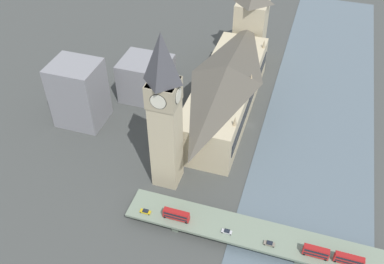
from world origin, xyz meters
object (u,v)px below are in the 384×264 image
at_px(clock_tower, 165,112).
at_px(car_southbound_mid, 227,231).
at_px(double_decker_bus_lead, 316,252).
at_px(car_southbound_extra, 269,243).
at_px(double_decker_bus_rear, 349,259).
at_px(victoria_tower, 251,24).
at_px(double_decker_bus_mid, 176,215).
at_px(road_bridge, 301,246).
at_px(parliament_hall, 226,90).
at_px(car_southbound_lead, 145,211).

relative_size(clock_tower, car_southbound_mid, 17.78).
height_order(double_decker_bus_lead, car_southbound_extra, double_decker_bus_lead).
distance_m(clock_tower, double_decker_bus_rear, 93.59).
relative_size(victoria_tower, double_decker_bus_mid, 4.47).
xyz_separation_m(road_bridge, car_southbound_extra, (12.59, 3.78, 1.62)).
bearing_deg(double_decker_bus_mid, parliament_hall, -90.16).
xyz_separation_m(double_decker_bus_mid, car_southbound_mid, (-22.28, 0.34, -1.98)).
distance_m(road_bridge, car_southbound_extra, 13.25).
distance_m(victoria_tower, car_southbound_extra, 153.23).
distance_m(double_decker_bus_rear, car_southbound_mid, 48.60).
relative_size(victoria_tower, car_southbound_extra, 11.43).
relative_size(clock_tower, car_southbound_lead, 16.59).
relative_size(clock_tower, road_bridge, 0.53).
bearing_deg(car_southbound_lead, parliament_hall, -99.46).
height_order(clock_tower, victoria_tower, clock_tower).
relative_size(double_decker_bus_rear, car_southbound_lead, 2.39).
bearing_deg(car_southbound_mid, double_decker_bus_rear, -179.49).
height_order(clock_tower, double_decker_bus_mid, clock_tower).
relative_size(double_decker_bus_mid, car_southbound_mid, 2.62).
height_order(double_decker_bus_mid, car_southbound_lead, double_decker_bus_mid).
relative_size(clock_tower, double_decker_bus_lead, 7.68).
height_order(clock_tower, car_southbound_lead, clock_tower).
xyz_separation_m(clock_tower, victoria_tower, (-13.03, -121.40, -17.41)).
distance_m(double_decker_bus_lead, double_decker_bus_mid, 58.28).
xyz_separation_m(victoria_tower, car_southbound_extra, (-39.96, 146.77, -18.47)).
bearing_deg(parliament_hall, car_southbound_extra, 115.36).
distance_m(double_decker_bus_lead, car_southbound_lead, 72.15).
xyz_separation_m(road_bridge, double_decker_bus_rear, (-18.11, 2.89, 3.52)).
height_order(parliament_hall, double_decker_bus_mid, parliament_hall).
bearing_deg(victoria_tower, road_bridge, 110.18).
height_order(double_decker_bus_mid, car_southbound_mid, double_decker_bus_mid).
bearing_deg(victoria_tower, double_decker_bus_lead, 111.65).
xyz_separation_m(double_decker_bus_lead, double_decker_bus_mid, (58.27, -0.37, -0.09)).
height_order(double_decker_bus_rear, car_southbound_extra, double_decker_bus_rear).
height_order(parliament_hall, double_decker_bus_rear, parliament_hall).
bearing_deg(double_decker_bus_lead, car_southbound_lead, 0.50).
xyz_separation_m(clock_tower, double_decker_bus_rear, (-83.70, 24.49, -33.98)).
height_order(road_bridge, car_southbound_extra, car_southbound_extra).
xyz_separation_m(double_decker_bus_mid, car_southbound_lead, (13.84, 1.00, -1.94)).
distance_m(victoria_tower, double_decker_bus_rear, 162.94).
relative_size(double_decker_bus_mid, car_southbound_lead, 2.44).
bearing_deg(double_decker_bus_mid, car_southbound_lead, 4.14).
relative_size(parliament_hall, double_decker_bus_mid, 8.45).
bearing_deg(car_southbound_mid, car_southbound_lead, 1.05).
distance_m(clock_tower, victoria_tower, 123.33).
relative_size(double_decker_bus_lead, car_southbound_lead, 2.16).
bearing_deg(double_decker_bus_lead, parliament_hall, -55.28).
bearing_deg(double_decker_bus_rear, car_southbound_extra, 1.66).
bearing_deg(victoria_tower, car_southbound_mid, 98.59).
bearing_deg(victoria_tower, clock_tower, 83.87).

